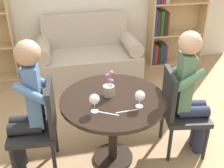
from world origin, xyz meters
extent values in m
plane|color=tan|center=(0.00, 0.00, 0.00)|extent=(16.00, 16.00, 0.00)
cylinder|color=black|center=(0.00, 0.00, 0.70)|extent=(0.96, 0.96, 0.03)
cylinder|color=black|center=(0.00, 0.00, 0.36)|extent=(0.09, 0.09, 0.65)
cylinder|color=black|center=(0.00, 0.00, 0.01)|extent=(0.40, 0.40, 0.03)
cube|color=#B7A893|center=(0.00, 1.81, 0.21)|extent=(1.53, 0.80, 0.42)
cube|color=#B7A893|center=(0.00, 2.13, 0.67)|extent=(1.31, 0.16, 0.50)
cylinder|color=#B7A893|center=(-0.65, 1.81, 0.53)|extent=(0.22, 0.72, 0.22)
cylinder|color=#B7A893|center=(0.65, 1.81, 0.53)|extent=(0.22, 0.72, 0.22)
cube|color=tan|center=(-1.07, 2.10, 0.77)|extent=(0.02, 0.28, 1.55)
cube|color=tan|center=(1.51, 2.23, 0.77)|extent=(0.90, 0.02, 1.55)
cube|color=tan|center=(1.07, 2.10, 0.77)|extent=(0.02, 0.28, 1.55)
cube|color=tan|center=(1.95, 2.10, 0.77)|extent=(0.02, 0.28, 1.55)
cube|color=tan|center=(1.51, 2.10, 0.01)|extent=(0.86, 0.28, 0.02)
cube|color=tan|center=(1.51, 2.10, 0.52)|extent=(0.86, 0.28, 0.02)
cube|color=tan|center=(1.51, 2.10, 1.03)|extent=(0.86, 0.28, 0.02)
cube|color=navy|center=(1.12, 2.09, 0.19)|extent=(0.03, 0.23, 0.35)
cube|color=maroon|center=(1.16, 2.09, 0.19)|extent=(0.05, 0.23, 0.34)
cube|color=#332319|center=(1.21, 2.09, 0.18)|extent=(0.03, 0.23, 0.32)
cube|color=#234723|center=(1.26, 2.09, 0.20)|extent=(0.04, 0.23, 0.35)
cube|color=navy|center=(1.30, 2.09, 0.19)|extent=(0.03, 0.23, 0.34)
cube|color=#602D5B|center=(1.34, 2.09, 0.19)|extent=(0.04, 0.23, 0.33)
cube|color=navy|center=(1.12, 2.09, 0.75)|extent=(0.03, 0.23, 0.43)
cube|color=#332319|center=(1.16, 2.09, 0.73)|extent=(0.05, 0.23, 0.39)
cube|color=#234723|center=(1.22, 2.09, 0.73)|extent=(0.05, 0.23, 0.40)
cube|color=#332319|center=(1.27, 2.09, 0.72)|extent=(0.03, 0.23, 0.38)
cube|color=#332319|center=(1.31, 2.09, 0.72)|extent=(0.03, 0.23, 0.37)
cylinder|color=#232326|center=(-0.91, 0.25, 0.20)|extent=(0.04, 0.04, 0.40)
cylinder|color=#232326|center=(-0.93, -0.11, 0.20)|extent=(0.04, 0.04, 0.40)
cylinder|color=#232326|center=(-0.55, 0.22, 0.20)|extent=(0.04, 0.04, 0.40)
cylinder|color=#232326|center=(-0.57, -0.13, 0.20)|extent=(0.04, 0.04, 0.40)
cube|color=#232326|center=(-0.74, 0.06, 0.42)|extent=(0.45, 0.45, 0.05)
cube|color=#232326|center=(-0.55, 0.04, 0.68)|extent=(0.06, 0.38, 0.45)
cylinder|color=#232326|center=(0.89, -0.19, 0.20)|extent=(0.04, 0.04, 0.40)
cylinder|color=#232326|center=(0.94, 0.16, 0.20)|extent=(0.04, 0.04, 0.40)
cylinder|color=#232326|center=(0.54, -0.14, 0.20)|extent=(0.04, 0.04, 0.40)
cylinder|color=#232326|center=(0.59, 0.21, 0.20)|extent=(0.04, 0.04, 0.40)
cube|color=#232326|center=(0.74, 0.01, 0.42)|extent=(0.48, 0.48, 0.05)
cube|color=#232326|center=(0.55, 0.04, 0.68)|extent=(0.09, 0.38, 0.45)
cylinder|color=black|center=(-0.90, 0.13, 0.23)|extent=(0.11, 0.11, 0.45)
cylinder|color=black|center=(-0.90, 0.02, 0.23)|extent=(0.11, 0.11, 0.45)
cylinder|color=black|center=(-0.79, 0.12, 0.50)|extent=(0.31, 0.13, 0.11)
cylinder|color=black|center=(-0.79, 0.01, 0.50)|extent=(0.31, 0.13, 0.11)
cube|color=#4C709E|center=(-0.68, 0.06, 0.79)|extent=(0.13, 0.21, 0.58)
cylinder|color=#4C709E|center=(-0.67, 0.19, 0.89)|extent=(0.29, 0.09, 0.23)
cylinder|color=#4C709E|center=(-0.69, -0.08, 0.89)|extent=(0.29, 0.09, 0.23)
sphere|color=tan|center=(-0.68, 0.06, 1.19)|extent=(0.21, 0.21, 0.21)
cylinder|color=#282D47|center=(0.89, -0.07, 0.23)|extent=(0.11, 0.11, 0.45)
cylinder|color=#282D47|center=(0.91, 0.03, 0.23)|extent=(0.11, 0.11, 0.45)
cylinder|color=#282D47|center=(0.78, -0.06, 0.50)|extent=(0.31, 0.15, 0.11)
cylinder|color=#282D47|center=(0.80, 0.05, 0.50)|extent=(0.31, 0.15, 0.11)
cube|color=#517A5B|center=(0.68, 0.01, 0.79)|extent=(0.15, 0.22, 0.58)
cylinder|color=#517A5B|center=(0.66, -0.12, 0.89)|extent=(0.29, 0.11, 0.23)
cylinder|color=#517A5B|center=(0.70, 0.15, 0.89)|extent=(0.29, 0.11, 0.23)
sphere|color=tan|center=(0.68, 0.01, 1.19)|extent=(0.21, 0.21, 0.21)
cylinder|color=white|center=(-0.19, -0.17, 0.72)|extent=(0.06, 0.06, 0.00)
cylinder|color=white|center=(-0.19, -0.17, 0.76)|extent=(0.01, 0.01, 0.08)
sphere|color=white|center=(-0.19, -0.17, 0.84)|extent=(0.09, 0.09, 0.09)
sphere|color=maroon|center=(-0.19, -0.17, 0.83)|extent=(0.06, 0.06, 0.06)
cylinder|color=white|center=(0.19, -0.17, 0.72)|extent=(0.06, 0.06, 0.00)
cylinder|color=white|center=(0.19, -0.17, 0.76)|extent=(0.01, 0.01, 0.07)
sphere|color=white|center=(0.19, -0.17, 0.83)|extent=(0.09, 0.09, 0.09)
cylinder|color=#9E9384|center=(-0.03, 0.06, 0.77)|extent=(0.11, 0.11, 0.10)
cylinder|color=#4C7A42|center=(-0.01, 0.04, 0.84)|extent=(0.01, 0.01, 0.06)
sphere|color=#9E70B2|center=(-0.01, 0.04, 0.87)|extent=(0.04, 0.04, 0.04)
cylinder|color=#4C7A42|center=(-0.04, 0.08, 0.86)|extent=(0.01, 0.01, 0.10)
sphere|color=#9E70B2|center=(-0.04, 0.08, 0.91)|extent=(0.04, 0.04, 0.04)
cylinder|color=#4C7A42|center=(-0.01, 0.05, 0.88)|extent=(0.01, 0.01, 0.14)
sphere|color=#D16684|center=(-0.01, 0.05, 0.95)|extent=(0.04, 0.04, 0.04)
cylinder|color=#4C7A42|center=(-0.03, 0.06, 0.85)|extent=(0.00, 0.01, 0.07)
sphere|color=#D16684|center=(-0.03, 0.06, 0.88)|extent=(0.04, 0.04, 0.04)
cylinder|color=#4C7A42|center=(-0.02, 0.06, 0.87)|extent=(0.00, 0.00, 0.11)
sphere|color=#9E70B2|center=(-0.02, 0.06, 0.92)|extent=(0.04, 0.04, 0.04)
cube|color=silver|center=(-0.09, -0.22, 0.72)|extent=(0.17, 0.10, 0.00)
cube|color=silver|center=(0.07, -0.22, 0.72)|extent=(0.19, 0.02, 0.00)
camera|label=1|loc=(-0.45, -2.08, 2.05)|focal=45.00mm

